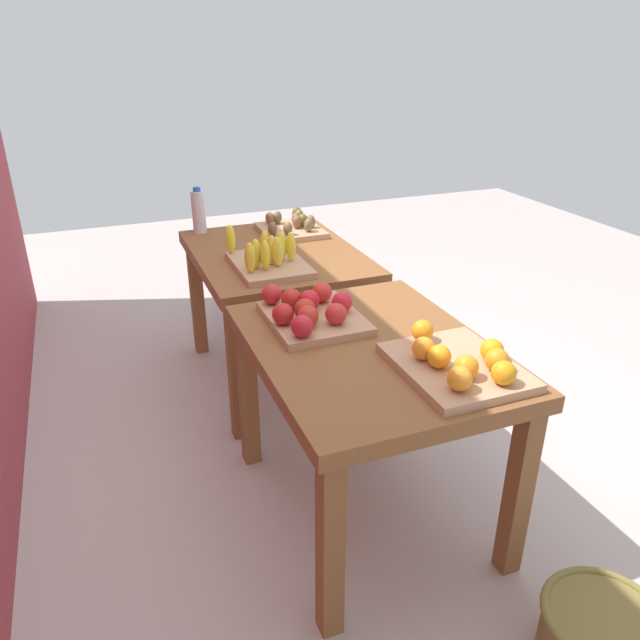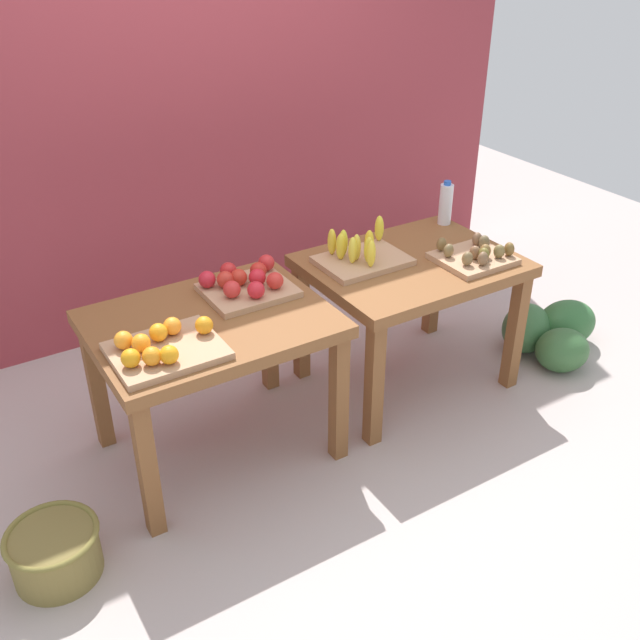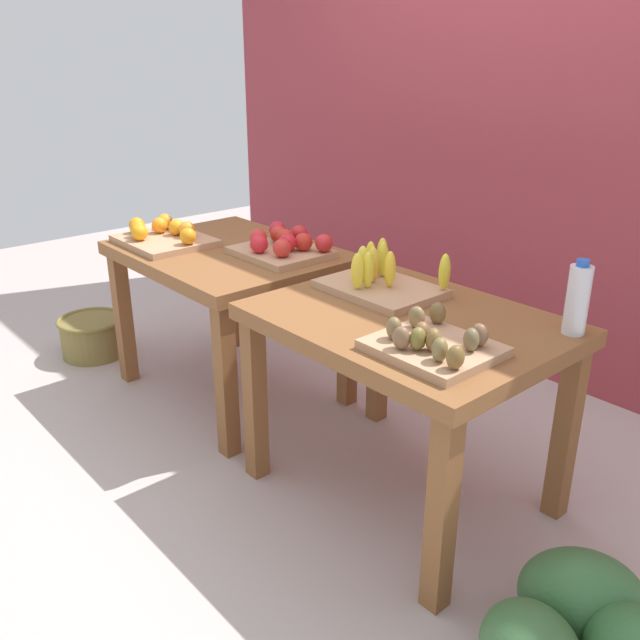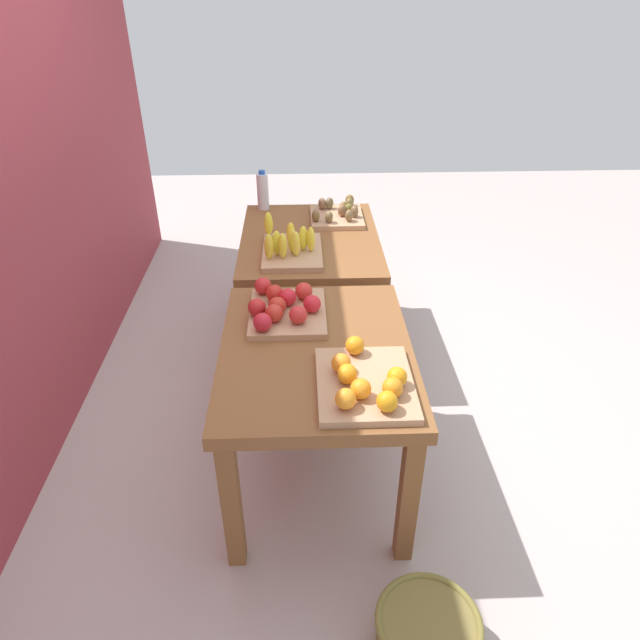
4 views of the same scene
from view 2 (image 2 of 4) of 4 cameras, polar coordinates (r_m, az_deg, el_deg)
name	(u,v)px [view 2 (image 2 of 4)]	position (r m, az deg, el deg)	size (l,w,h in m)	color
ground_plane	(319,411)	(3.84, -0.12, -7.16)	(8.00, 8.00, 0.00)	#B8A9A4
back_wall	(191,70)	(4.34, -10.09, 18.77)	(4.40, 0.12, 3.00)	#98343D
display_table_left	(212,339)	(3.27, -8.50, -1.48)	(1.04, 0.80, 0.73)	brown
display_table_right	(411,279)	(3.78, 7.13, 3.22)	(1.04, 0.80, 0.73)	brown
orange_bin	(162,347)	(2.98, -12.27, -2.09)	(0.45, 0.36, 0.11)	tan
apple_bin	(246,283)	(3.39, -5.82, 2.89)	(0.42, 0.36, 0.11)	tan
banana_crate	(361,255)	(3.66, 3.20, 5.16)	(0.44, 0.32, 0.17)	tan
kiwi_bin	(475,255)	(3.76, 12.06, 4.99)	(0.36, 0.32, 0.10)	tan
water_bottle	(446,204)	(4.16, 9.84, 8.99)	(0.07, 0.07, 0.25)	silver
watermelon_pile	(551,332)	(4.45, 17.66, -0.87)	(0.67, 0.66, 0.28)	#316734
wicker_basket	(55,551)	(3.16, -20.10, -16.71)	(0.37, 0.37, 0.22)	olive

